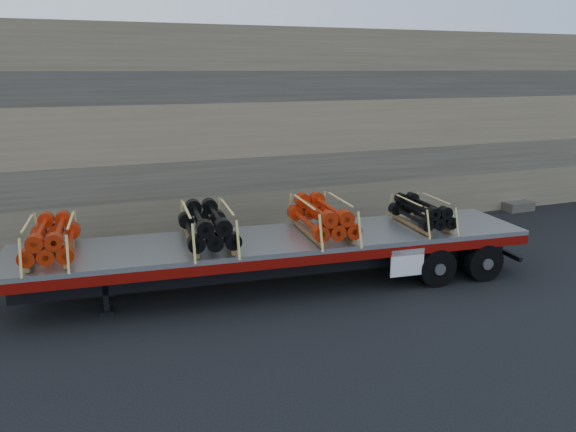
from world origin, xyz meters
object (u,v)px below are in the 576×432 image
bundle_front (51,240)px  bundle_midrear (322,218)px  trailer (278,262)px  bundle_rear (422,213)px  bundle_midfront (208,226)px

bundle_front → bundle_midrear: size_ratio=0.93×
bundle_midrear → trailer: bearing=180.0°
trailer → bundle_front: size_ratio=5.89×
trailer → bundle_rear: size_ratio=6.55×
trailer → bundle_front: 5.64m
trailer → bundle_midrear: bundle_midrear is taller
trailer → bundle_midfront: size_ratio=5.43×
bundle_front → bundle_midfront: bundle_midfront is taller
bundle_midfront → bundle_midrear: bearing=0.0°
bundle_front → bundle_rear: (9.70, -0.92, -0.04)m
bundle_midfront → trailer: bearing=0.0°
bundle_midfront → bundle_rear: bundle_midfront is taller
bundle_rear → trailer: bearing=180.0°
bundle_front → bundle_rear: 9.74m
bundle_midfront → bundle_rear: 6.04m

